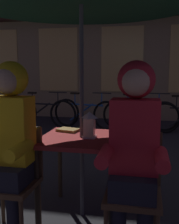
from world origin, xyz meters
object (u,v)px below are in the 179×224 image
at_px(bicycle_second, 43,112).
at_px(person_left_hooded, 9,133).
at_px(chair_left, 14,175).
at_px(bicycle_third, 86,113).
at_px(cafe_table, 82,148).
at_px(chair_right, 134,185).
at_px(bicycle_nearest, 1,111).
at_px(bicycle_fourth, 140,115).
at_px(person_right_hooded, 134,140).
at_px(lantern, 89,124).
at_px(book, 68,130).

bearing_deg(bicycle_second, person_left_hooded, -72.25).
xyz_separation_m(chair_left, bicycle_third, (-0.31, 4.12, -0.14)).
distance_m(cafe_table, bicycle_third, 3.84).
bearing_deg(chair_right, bicycle_nearest, 129.82).
bearing_deg(bicycle_fourth, chair_right, -89.35).
xyz_separation_m(cafe_table, person_right_hooded, (0.48, -0.43, 0.21)).
bearing_deg(bicycle_third, bicycle_fourth, 2.51).
height_order(chair_right, bicycle_fourth, chair_right).
xyz_separation_m(chair_right, person_right_hooded, (0.00, -0.06, 0.36)).
bearing_deg(chair_left, person_right_hooded, -3.39).
height_order(chair_right, person_left_hooded, person_left_hooded).
bearing_deg(bicycle_second, bicycle_third, 2.91).
distance_m(person_left_hooded, person_right_hooded, 0.96).
bearing_deg(bicycle_fourth, person_left_hooded, -102.19).
bearing_deg(person_right_hooded, bicycle_nearest, 129.42).
relative_size(bicycle_third, bicycle_fourth, 0.98).
distance_m(lantern, bicycle_fourth, 3.86).
height_order(cafe_table, bicycle_nearest, bicycle_nearest).
bearing_deg(book, person_right_hooded, -29.02).
height_order(chair_left, bicycle_nearest, chair_left).
xyz_separation_m(person_left_hooded, person_right_hooded, (0.96, 0.00, 0.00)).
relative_size(bicycle_third, book, 8.20).
distance_m(person_left_hooded, bicycle_nearest, 4.71).
height_order(chair_left, person_right_hooded, person_right_hooded).
relative_size(cafe_table, lantern, 3.20).
xyz_separation_m(lantern, bicycle_second, (-1.87, 3.71, -0.51)).
bearing_deg(bicycle_nearest, bicycle_fourth, 3.25).
relative_size(chair_left, bicycle_nearest, 0.52).
xyz_separation_m(chair_left, chair_right, (0.96, 0.00, 0.00)).
bearing_deg(cafe_table, bicycle_nearest, 128.17).
bearing_deg(chair_right, chair_left, 180.00).
bearing_deg(person_left_hooded, book, 64.91).
xyz_separation_m(person_left_hooded, bicycle_nearest, (-2.36, 4.04, -0.50)).
distance_m(bicycle_third, bicycle_fourth, 1.22).
relative_size(bicycle_second, bicycle_third, 1.02).
relative_size(lantern, book, 1.16).
bearing_deg(book, person_left_hooded, -100.70).
xyz_separation_m(cafe_table, person_left_hooded, (-0.48, -0.43, 0.21)).
distance_m(bicycle_fourth, book, 3.67).
distance_m(lantern, bicycle_second, 4.19).
height_order(person_left_hooded, bicycle_nearest, person_left_hooded).
relative_size(bicycle_second, book, 8.34).
relative_size(chair_right, bicycle_third, 0.53).
xyz_separation_m(person_left_hooded, bicycle_third, (-0.31, 4.17, -0.50)).
xyz_separation_m(person_left_hooded, bicycle_fourth, (0.91, 4.23, -0.50)).
relative_size(cafe_table, bicycle_nearest, 0.44).
distance_m(chair_left, bicycle_fourth, 4.27).
relative_size(person_right_hooded, book, 7.00).
height_order(bicycle_second, bicycle_third, same).
bearing_deg(bicycle_nearest, lantern, -51.23).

